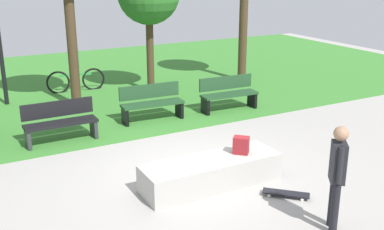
# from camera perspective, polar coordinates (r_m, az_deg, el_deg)

# --- Properties ---
(ground_plane) EXTENTS (28.00, 28.00, 0.00)m
(ground_plane) POSITION_cam_1_polar(r_m,az_deg,el_deg) (9.17, 0.25, -6.72)
(ground_plane) COLOR #9E9993
(grass_lawn) EXTENTS (26.60, 11.93, 0.01)m
(grass_lawn) POSITION_cam_1_polar(r_m,az_deg,el_deg) (16.31, -13.40, 3.88)
(grass_lawn) COLOR #387A2D
(grass_lawn) RESTS_ON ground_plane
(concrete_ledge) EXTENTS (2.57, 0.78, 0.50)m
(concrete_ledge) POSITION_cam_1_polar(r_m,az_deg,el_deg) (8.47, 2.36, -7.02)
(concrete_ledge) COLOR #A8A59E
(concrete_ledge) RESTS_ON ground_plane
(backpack_on_ledge) EXTENTS (0.34, 0.34, 0.32)m
(backpack_on_ledge) POSITION_cam_1_polar(r_m,az_deg,el_deg) (8.62, 6.00, -3.68)
(backpack_on_ledge) COLOR maroon
(backpack_on_ledge) RESTS_ON concrete_ledge
(skater_performing_trick) EXTENTS (0.35, 0.38, 1.65)m
(skater_performing_trick) POSITION_cam_1_polar(r_m,az_deg,el_deg) (7.15, 17.28, -6.55)
(skater_performing_trick) COLOR black
(skater_performing_trick) RESTS_ON ground_plane
(skateboard_by_ledge) EXTENTS (0.72, 0.70, 0.08)m
(skateboard_by_ledge) POSITION_cam_1_polar(r_m,az_deg,el_deg) (8.31, 11.38, -9.35)
(skateboard_by_ledge) COLOR black
(skateboard_by_ledge) RESTS_ON ground_plane
(park_bench_near_path) EXTENTS (1.61, 0.49, 0.91)m
(park_bench_near_path) POSITION_cam_1_polar(r_m,az_deg,el_deg) (10.85, -15.78, -0.72)
(park_bench_near_path) COLOR black
(park_bench_near_path) RESTS_ON ground_plane
(park_bench_center_lawn) EXTENTS (1.62, 0.55, 0.91)m
(park_bench_center_lawn) POSITION_cam_1_polar(r_m,az_deg,el_deg) (12.80, 4.44, 2.72)
(park_bench_center_lawn) COLOR #1E4223
(park_bench_center_lawn) RESTS_ON ground_plane
(park_bench_far_left) EXTENTS (1.62, 0.56, 0.91)m
(park_bench_far_left) POSITION_cam_1_polar(r_m,az_deg,el_deg) (11.94, -4.94, 1.60)
(park_bench_far_left) COLOR #1E4223
(park_bench_far_left) RESTS_ON ground_plane
(cyclist_on_bicycle) EXTENTS (1.82, 0.22, 1.52)m
(cyclist_on_bicycle) POSITION_cam_1_polar(r_m,az_deg,el_deg) (15.10, -14.04, 5.18)
(cyclist_on_bicycle) COLOR black
(cyclist_on_bicycle) RESTS_ON ground_plane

